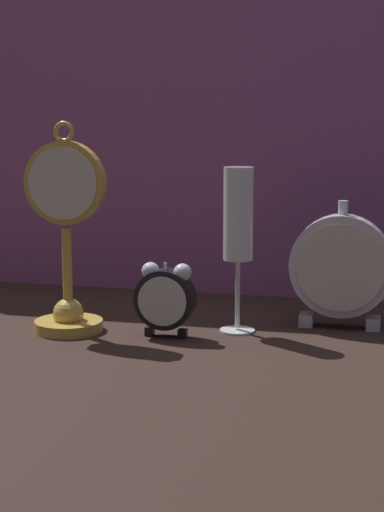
# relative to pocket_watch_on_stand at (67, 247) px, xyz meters

# --- Properties ---
(ground_plane) EXTENTS (4.00, 4.00, 0.00)m
(ground_plane) POSITION_rel_pocket_watch_on_stand_xyz_m (0.17, -0.02, -0.12)
(ground_plane) COLOR black
(fabric_backdrop_drape) EXTENTS (1.33, 0.01, 0.62)m
(fabric_backdrop_drape) POSITION_rel_pocket_watch_on_stand_xyz_m (0.17, 0.31, 0.19)
(fabric_backdrop_drape) COLOR #8E4C7F
(fabric_backdrop_drape) RESTS_ON ground_plane
(pocket_watch_on_stand) EXTENTS (0.12, 0.10, 0.30)m
(pocket_watch_on_stand) POSITION_rel_pocket_watch_on_stand_xyz_m (0.00, 0.00, 0.00)
(pocket_watch_on_stand) COLOR gold
(pocket_watch_on_stand) RESTS_ON ground_plane
(alarm_clock_twin_bell) EXTENTS (0.08, 0.03, 0.11)m
(alarm_clock_twin_bell) POSITION_rel_pocket_watch_on_stand_xyz_m (0.14, 0.00, -0.06)
(alarm_clock_twin_bell) COLOR black
(alarm_clock_twin_bell) RESTS_ON ground_plane
(mantel_clock_silver) EXTENTS (0.15, 0.04, 0.19)m
(mantel_clock_silver) POSITION_rel_pocket_watch_on_stand_xyz_m (0.38, 0.11, -0.03)
(mantel_clock_silver) COLOR silver
(mantel_clock_silver) RESTS_ON ground_plane
(champagne_flute) EXTENTS (0.05, 0.05, 0.24)m
(champagne_flute) POSITION_rel_pocket_watch_on_stand_xyz_m (0.24, 0.06, 0.03)
(champagne_flute) COLOR silver
(champagne_flute) RESTS_ON ground_plane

